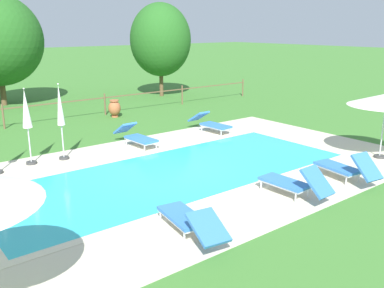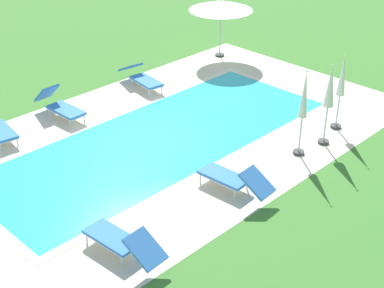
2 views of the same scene
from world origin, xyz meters
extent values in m
plane|color=#3D752D|center=(0.00, 0.00, 0.00)|extent=(160.00, 160.00, 0.00)
cube|color=beige|center=(0.00, 0.00, 0.00)|extent=(15.19, 8.50, 0.01)
cube|color=#2DB7C6|center=(0.00, 0.00, 0.01)|extent=(10.74, 4.05, 0.01)
cube|color=beige|center=(0.00, 2.15, 0.01)|extent=(11.22, 0.24, 0.01)
cube|color=beige|center=(0.00, -2.15, 0.01)|extent=(11.22, 0.24, 0.01)
cube|color=beige|center=(-5.49, 0.00, 0.01)|extent=(0.24, 4.05, 0.01)
cube|color=#3370BC|center=(-2.09, -3.01, 0.32)|extent=(0.79, 1.38, 0.07)
cube|color=#3370BC|center=(-2.25, -4.02, 0.50)|extent=(0.71, 0.87, 0.43)
cube|color=silver|center=(-2.09, -3.01, 0.26)|extent=(0.76, 1.35, 0.04)
cylinder|color=silver|center=(-2.26, -2.42, 0.14)|extent=(0.04, 0.04, 0.28)
cylinder|color=silver|center=(-1.75, -2.50, 0.14)|extent=(0.04, 0.04, 0.28)
cylinder|color=silver|center=(-2.43, -3.51, 0.14)|extent=(0.04, 0.04, 0.28)
cylinder|color=silver|center=(-1.93, -3.59, 0.14)|extent=(0.04, 0.04, 0.28)
cube|color=#3370BC|center=(1.17, -3.03, 0.32)|extent=(0.64, 1.32, 0.07)
cube|color=#3370BC|center=(1.20, -3.99, 0.60)|extent=(0.62, 0.68, 0.62)
cube|color=silver|center=(1.17, -3.03, 0.26)|extent=(0.60, 1.29, 0.04)
cylinder|color=silver|center=(0.90, -2.49, 0.14)|extent=(0.04, 0.04, 0.28)
cylinder|color=silver|center=(1.41, -2.47, 0.14)|extent=(0.04, 0.04, 0.28)
cylinder|color=silver|center=(0.93, -3.59, 0.14)|extent=(0.04, 0.04, 0.28)
cylinder|color=silver|center=(1.44, -3.58, 0.14)|extent=(0.04, 0.04, 0.28)
cube|color=#3370BC|center=(0.59, 2.97, 0.32)|extent=(0.69, 1.34, 0.07)
cube|color=#3370BC|center=(0.52, 3.98, 0.54)|extent=(0.65, 0.79, 0.50)
cube|color=silver|center=(0.59, 2.97, 0.26)|extent=(0.65, 1.31, 0.04)
cylinder|color=silver|center=(0.88, 2.44, 0.14)|extent=(0.04, 0.04, 0.28)
cylinder|color=silver|center=(0.37, 2.40, 0.14)|extent=(0.04, 0.04, 0.28)
cylinder|color=silver|center=(0.81, 3.54, 0.14)|extent=(0.04, 0.04, 0.28)
cylinder|color=silver|center=(0.30, 3.51, 0.14)|extent=(0.04, 0.04, 0.28)
cube|color=#3370BC|center=(3.30, -3.19, 0.32)|extent=(0.79, 1.37, 0.07)
cube|color=silver|center=(3.30, -3.19, 0.26)|extent=(0.75, 1.34, 0.04)
cylinder|color=silver|center=(3.13, -2.60, 0.14)|extent=(0.04, 0.04, 0.28)
cylinder|color=silver|center=(3.63, -2.68, 0.14)|extent=(0.04, 0.04, 0.28)
cylinder|color=silver|center=(2.96, -3.70, 0.14)|extent=(0.04, 0.04, 0.28)
cube|color=#3370BC|center=(4.09, 2.92, 0.32)|extent=(0.68, 1.34, 0.07)
cube|color=#3370BC|center=(4.02, 3.93, 0.53)|extent=(0.65, 0.79, 0.49)
cube|color=silver|center=(4.09, 2.92, 0.26)|extent=(0.65, 1.31, 0.04)
cylinder|color=silver|center=(4.38, 2.39, 0.14)|extent=(0.04, 0.04, 0.28)
cylinder|color=silver|center=(3.87, 2.35, 0.14)|extent=(0.04, 0.04, 0.28)
cylinder|color=silver|center=(4.31, 3.49, 0.14)|extent=(0.04, 0.04, 0.28)
cylinder|color=silver|center=(3.80, 3.46, 0.14)|extent=(0.04, 0.04, 0.28)
cylinder|color=#383838|center=(-6.31, -3.43, 0.04)|extent=(0.36, 0.36, 0.08)
cylinder|color=#B2B5B7|center=(-6.31, -3.43, 1.09)|extent=(0.04, 0.04, 2.19)
cone|color=white|center=(-6.31, -3.43, 2.02)|extent=(2.45, 2.45, 0.37)
sphere|color=white|center=(-6.31, -3.43, 2.22)|extent=(0.06, 0.06, 0.06)
cylinder|color=#383838|center=(-4.21, 3.21, 0.04)|extent=(0.32, 0.32, 0.08)
cylinder|color=#B2B5B7|center=(-4.21, 3.21, 0.54)|extent=(0.04, 0.04, 1.08)
cone|color=white|center=(-4.21, 3.21, 1.69)|extent=(0.25, 0.25, 1.22)
sphere|color=white|center=(-4.21, 3.21, 2.32)|extent=(0.05, 0.05, 0.05)
cylinder|color=#383838|center=(-2.12, 3.34, 0.04)|extent=(0.32, 0.32, 0.08)
cylinder|color=#B2B5B7|center=(-2.12, 3.34, 0.57)|extent=(0.04, 0.04, 1.14)
cone|color=white|center=(-2.12, 3.34, 1.79)|extent=(0.24, 0.24, 1.29)
sphere|color=white|center=(-2.12, 3.34, 2.45)|extent=(0.05, 0.05, 0.05)
cylinder|color=#383838|center=(-3.12, 3.49, 0.04)|extent=(0.32, 0.32, 0.08)
cylinder|color=#B2B5B7|center=(-3.12, 3.49, 0.59)|extent=(0.04, 0.04, 1.18)
cone|color=white|center=(-3.12, 3.49, 1.77)|extent=(0.29, 0.29, 1.17)
sphere|color=white|center=(-3.12, 3.49, 2.37)|extent=(0.05, 0.05, 0.05)
camera|label=1|loc=(-7.03, -9.56, 4.16)|focal=39.64mm
camera|label=2|loc=(9.87, 11.04, 8.03)|focal=54.14mm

